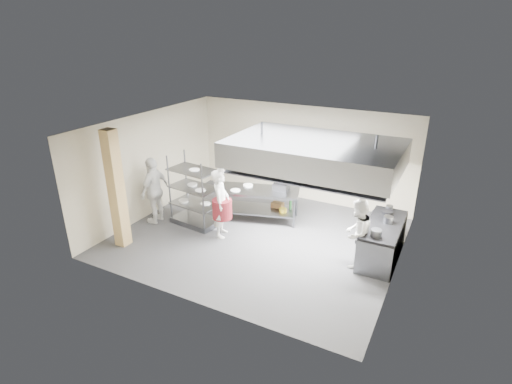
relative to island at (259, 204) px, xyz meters
The scene contains 23 objects.
floor 1.20m from the island, 64.74° to the right, with size 7.00×7.00×0.00m, color #353538.
ceiling 2.77m from the island, 64.74° to the right, with size 7.00×7.00×0.00m, color silver.
wall_back 2.31m from the island, 76.72° to the left, with size 7.00×7.00×0.00m, color #BDB196.
wall_left 3.36m from the island, 161.72° to the right, with size 6.00×6.00×0.00m, color #BDB196.
wall_right 4.23m from the island, 14.13° to the right, with size 6.00×6.00×0.00m, color #BDB196.
column 3.92m from the island, 129.94° to the right, with size 0.30×0.30×3.00m, color tan.
exhaust_hood 2.70m from the island, 18.71° to the right, with size 4.00×2.50×0.60m, color gray.
hood_strip_a 1.94m from the island, 34.53° to the right, with size 1.60×0.12×0.04m, color white.
hood_strip_b 3.18m from the island, 12.66° to the right, with size 1.60×0.12×0.04m, color white.
wall_shelf 3.10m from the island, 39.00° to the left, with size 1.50×0.28×0.04m, color gray.
island is the anchor object (origin of this frame).
island_worktop 0.42m from the island, ahead, with size 2.23×0.93×0.06m, color gray.
island_undershelf 0.16m from the island, ahead, with size 2.06×0.84×0.04m, color slate.
pass_rack 1.89m from the island, 143.63° to the right, with size 1.32×0.77×1.98m, color slate, non-canonical shape.
cooking_range 3.59m from the island, ahead, with size 0.80×2.00×0.84m, color gray.
range_top 3.61m from the island, ahead, with size 0.78×1.96×0.06m, color black.
chef_head 1.48m from the island, 108.26° to the right, with size 0.67×0.44×1.84m, color white.
chef_line 3.29m from the island, 20.14° to the right, with size 0.80×0.63×1.65m, color white.
chef_plating 2.97m from the island, 149.72° to the right, with size 1.12×0.46×1.90m, color silver.
griddle 0.83m from the island, 25.00° to the left, with size 0.41×0.32×0.20m, color slate.
wicker_basket 0.55m from the island, 37.92° to the left, with size 0.33×0.23×0.15m, color brown.
stockpot 3.67m from the island, ahead, with size 0.23×0.23×0.16m, color gray.
plate_stack 1.83m from the island, 143.63° to the right, with size 0.28×0.28×0.05m, color white.
Camera 1 is at (4.27, -8.29, 5.16)m, focal length 28.00 mm.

